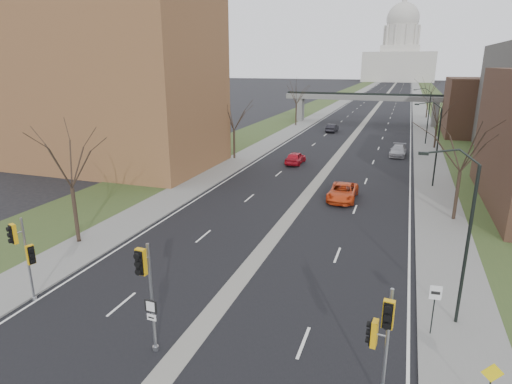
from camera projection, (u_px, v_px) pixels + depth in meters
The scene contains 29 objects.
ground at pixel (187, 346), 19.59m from camera, with size 700.00×700.00×0.00m, color black.
road_surface at pixel (383, 99), 155.19m from camera, with size 20.00×600.00×0.01m, color black.
median_strip at pixel (383, 99), 155.19m from camera, with size 1.20×600.00×0.02m, color gray.
sidewalk_right at pixel (418, 100), 151.39m from camera, with size 4.00×600.00×0.12m, color gray.
sidewalk_left at pixel (350, 98), 158.96m from camera, with size 4.00×600.00×0.12m, color gray.
grass_verge_right at pixel (436, 100), 149.50m from camera, with size 8.00×600.00×0.10m, color #324520.
grass_verge_left at pixel (334, 98), 160.85m from camera, with size 8.00×600.00×0.10m, color #324520.
apartment_building at pixel (109, 76), 51.74m from camera, with size 25.00×16.00×22.00m, color brown.
commercial_block_far at pixel (489, 108), 74.49m from camera, with size 14.00×14.00×10.00m, color #4D3024.
pedestrian_bridge at pixel (365, 101), 90.51m from camera, with size 34.00×3.00×6.45m.
capitol at pixel (400, 54), 303.50m from camera, with size 48.00×42.00×55.75m.
streetlight_near at pixel (456, 188), 19.54m from camera, with size 2.61×0.20×8.70m.
streetlight_mid at pixel (432, 120), 43.05m from camera, with size 2.61×0.20×8.70m.
streetlight_far at pixel (425, 100), 66.55m from camera, with size 2.61×0.20×8.70m.
tree_left_a at pixel (68, 152), 29.01m from camera, with size 7.20×7.20×9.40m.
tree_left_b at pixel (234, 113), 56.25m from camera, with size 6.75×6.75×8.81m.
tree_left_c at pixel (297, 91), 86.75m from camera, with size 7.65×7.65×9.99m.
tree_right_a at pixel (464, 141), 33.46m from camera, with size 7.20×7.20×9.40m.
tree_right_b at pixel (439, 110), 63.53m from camera, with size 6.30×6.30×8.22m.
tree_right_c at pixel (429, 88), 99.34m from camera, with size 7.65×7.65×9.99m.
signal_pole_left at pixel (24, 249), 22.29m from camera, with size 1.07×0.80×4.78m.
signal_pole_median at pixel (146, 281), 18.04m from camera, with size 0.60×0.85×5.22m.
signal_pole_right at pixel (382, 331), 15.37m from camera, with size 0.84×0.94×4.86m.
speed_limit_sign at pixel (434, 301), 19.83m from camera, with size 0.55×0.08×2.53m.
warning_sign at pixel (491, 380), 15.45m from camera, with size 0.80×0.20×2.07m.
car_left_near at pixel (296, 158), 54.93m from camera, with size 1.87×4.65×1.58m, color red.
car_left_far at pixel (332, 128), 80.57m from camera, with size 1.59×4.56×1.50m, color black.
car_right_near at pixel (343, 192), 40.46m from camera, with size 2.51×5.45×1.52m, color #D94417.
car_right_mid at pixel (398, 151), 59.68m from camera, with size 2.10×5.17×1.50m, color #A8A8AF.
Camera 1 is at (8.51, -14.74, 12.43)m, focal length 30.00 mm.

